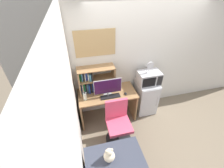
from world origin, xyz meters
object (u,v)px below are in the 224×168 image
keyboard (110,96)px  teddy_bear (109,155)px  water_bottle (85,96)px  mini_fridge (146,97)px  desk_chair (118,125)px  microwave (149,78)px  monitor (108,87)px  hutch_bookshelf (91,80)px  desk_fan (150,67)px  wall_corkboard (95,43)px  computer_mouse (126,94)px

keyboard → teddy_bear: bearing=-104.4°
water_bottle → mini_fridge: water_bottle is taller
keyboard → desk_chair: 0.60m
keyboard → water_bottle: 0.53m
microwave → desk_chair: size_ratio=0.53×
monitor → teddy_bear: (-0.26, -1.22, -0.35)m
hutch_bookshelf → desk_fan: 1.27m
mini_fridge → wall_corkboard: 1.79m
computer_mouse → desk_chair: size_ratio=0.10×
water_bottle → desk_fan: size_ratio=0.75×
water_bottle → desk_fan: desk_fan is taller
wall_corkboard → hutch_bookshelf: bearing=-141.1°
keyboard → wall_corkboard: wall_corkboard is taller
water_bottle → teddy_bear: bearing=-79.5°
hutch_bookshelf → desk_fan: bearing=-7.3°
monitor → desk_fan: 0.99m
monitor → wall_corkboard: wall_corkboard is taller
monitor → desk_fan: desk_fan is taller
hutch_bookshelf → computer_mouse: (0.68, -0.31, -0.26)m
keyboard → wall_corkboard: size_ratio=0.53×
hutch_bookshelf → monitor: hutch_bookshelf is taller
computer_mouse → teddy_bear: bearing=-118.6°
hutch_bookshelf → desk_chair: hutch_bookshelf is taller
desk_chair → mini_fridge: bearing=35.8°
keyboard → teddy_bear: size_ratio=1.55×
desk_fan → teddy_bear: size_ratio=0.96×
mini_fridge → monitor: bearing=-173.9°
microwave → desk_chair: bearing=-144.1°
mini_fridge → desk_fan: size_ratio=3.20×
desk_fan → wall_corkboard: wall_corkboard is taller
mini_fridge → teddy_bear: size_ratio=3.08×
monitor → computer_mouse: 0.43m
computer_mouse → microwave: microwave is taller
hutch_bookshelf → water_bottle: hutch_bookshelf is taller
water_bottle → microwave: 1.46m
desk_fan → teddy_bear: 1.90m
water_bottle → hutch_bookshelf: bearing=55.3°
monitor → desk_chair: (0.08, -0.53, -0.57)m
desk_chair → monitor: bearing=98.4°
monitor → wall_corkboard: size_ratio=0.73×
hutch_bookshelf → computer_mouse: size_ratio=8.49×
monitor → computer_mouse: bearing=-8.2°
hutch_bookshelf → water_bottle: bearing=-124.7°
mini_fridge → teddy_bear: 1.82m
microwave → desk_fan: size_ratio=1.92×
computer_mouse → teddy_bear: (-0.64, -1.17, -0.15)m
water_bottle → wall_corkboard: size_ratio=0.24×
teddy_bear → monitor: bearing=78.0°
desk_chair → computer_mouse: bearing=58.2°
desk_chair → hutch_bookshelf: bearing=115.5°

